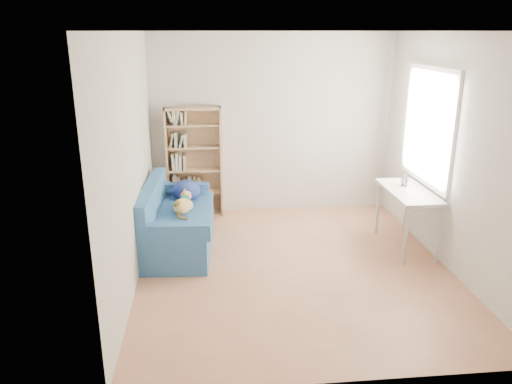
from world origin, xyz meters
TOP-DOWN VIEW (x-y plane):
  - ground at (0.00, 0.00)m, footprint 4.00×4.00m
  - room_shell at (0.10, 0.03)m, footprint 3.54×4.04m
  - sofa at (-1.37, 0.75)m, footprint 0.89×1.71m
  - bookshelf at (-1.14, 1.86)m, footprint 0.79×0.25m
  - desk at (1.48, 0.42)m, footprint 0.50×1.08m
  - pen_cup at (1.49, 0.61)m, footprint 0.09×0.09m

SIDE VIEW (x-z plane):
  - ground at x=0.00m, z-range 0.00..0.00m
  - sofa at x=-1.37m, z-range -0.09..0.73m
  - desk at x=1.48m, z-range 0.29..1.04m
  - bookshelf at x=-1.14m, z-range -0.06..1.53m
  - pen_cup at x=1.49m, z-range 0.73..0.90m
  - room_shell at x=0.10m, z-range 0.33..2.95m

